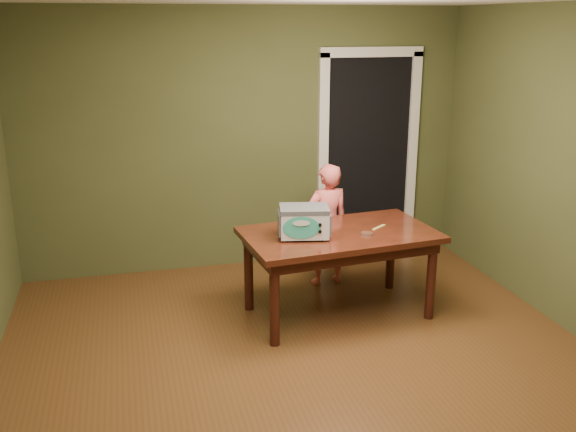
# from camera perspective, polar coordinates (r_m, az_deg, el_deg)

# --- Properties ---
(floor) EXTENTS (5.00, 5.00, 0.00)m
(floor) POSITION_cam_1_polar(r_m,az_deg,el_deg) (4.64, 2.59, -14.92)
(floor) COLOR #583519
(floor) RESTS_ON ground
(room_shell) EXTENTS (4.52, 5.02, 2.61)m
(room_shell) POSITION_cam_1_polar(r_m,az_deg,el_deg) (4.01, 2.92, 6.27)
(room_shell) COLOR #48502B
(room_shell) RESTS_ON ground
(doorway) EXTENTS (1.10, 0.66, 2.25)m
(doorway) POSITION_cam_1_polar(r_m,az_deg,el_deg) (7.13, 6.21, 5.60)
(doorway) COLOR black
(doorway) RESTS_ON ground
(dining_table) EXTENTS (1.68, 1.05, 0.75)m
(dining_table) POSITION_cam_1_polar(r_m,az_deg,el_deg) (5.44, 4.57, -2.41)
(dining_table) COLOR #33160B
(dining_table) RESTS_ON floor
(toy_oven) EXTENTS (0.46, 0.35, 0.26)m
(toy_oven) POSITION_cam_1_polar(r_m,az_deg,el_deg) (5.22, 1.44, -0.43)
(toy_oven) COLOR #4C4F54
(toy_oven) RESTS_ON dining_table
(baking_pan) EXTENTS (0.10, 0.10, 0.02)m
(baking_pan) POSITION_cam_1_polar(r_m,az_deg,el_deg) (5.35, 7.04, -1.56)
(baking_pan) COLOR silver
(baking_pan) RESTS_ON dining_table
(spatula) EXTENTS (0.16, 0.13, 0.01)m
(spatula) POSITION_cam_1_polar(r_m,az_deg,el_deg) (5.55, 8.08, -1.00)
(spatula) COLOR #CFBF5A
(spatula) RESTS_ON dining_table
(child) EXTENTS (0.46, 0.33, 1.19)m
(child) POSITION_cam_1_polar(r_m,az_deg,el_deg) (6.10, 3.47, -0.79)
(child) COLOR #F16663
(child) RESTS_ON floor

